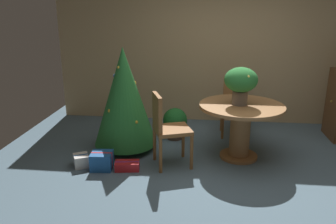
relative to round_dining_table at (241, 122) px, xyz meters
The scene contains 11 objects.
ground_plane 0.78m from the round_dining_table, 110.25° to the right, with size 6.60×6.60×0.00m, color slate.
back_wall_panel 1.84m from the round_dining_table, 96.92° to the left, with size 6.00×0.10×2.60m, color tan.
round_dining_table is the anchor object (origin of this frame).
flower_vase 0.56m from the round_dining_table, behind, with size 0.44×0.44×0.51m.
wooden_chair_far 0.95m from the round_dining_table, 90.00° to the left, with size 0.44×0.42×0.95m.
wooden_chair_left_near 1.05m from the round_dining_table, 160.00° to the right, with size 0.58×0.56×0.98m.
holiday_tree 1.68m from the round_dining_table, behind, with size 0.91×0.91×1.51m.
gift_box_red 1.65m from the round_dining_table, 159.49° to the right, with size 0.34×0.22×0.11m.
gift_box_cream 2.22m from the round_dining_table, 166.10° to the right, with size 0.27×0.27×0.16m.
gift_box_blue 1.94m from the round_dining_table, 162.78° to the right, with size 0.29×0.28×0.23m.
potted_plant 1.17m from the round_dining_table, 147.29° to the left, with size 0.39×0.39×0.50m.
Camera 1 is at (-0.31, -3.91, 2.03)m, focal length 36.03 mm.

